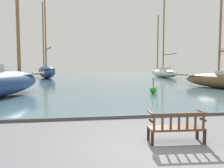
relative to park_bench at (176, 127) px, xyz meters
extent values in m
plane|color=slate|center=(-0.99, -0.55, -0.47)|extent=(160.00, 160.00, 0.00)
cube|color=#476670|center=(-0.99, 43.45, -0.43)|extent=(100.00, 80.00, 0.08)
cube|color=#4C4C50|center=(-0.99, 3.30, -0.41)|extent=(40.00, 0.30, 0.12)
cube|color=black|center=(-0.75, 0.31, -0.26)|extent=(0.07, 0.07, 0.42)
cube|color=black|center=(0.78, 0.21, -0.26)|extent=(0.07, 0.07, 0.42)
cube|color=black|center=(-0.78, -0.14, -0.26)|extent=(0.07, 0.07, 0.42)
cube|color=black|center=(0.75, -0.24, -0.26)|extent=(0.07, 0.07, 0.42)
cube|color=#4C331E|center=(0.00, 0.04, -0.05)|extent=(1.63, 0.62, 0.06)
cube|color=#4C331E|center=(-0.01, -0.18, 0.42)|extent=(1.60, 0.15, 0.06)
cube|color=#4C331E|center=(-0.73, -0.14, 0.19)|extent=(0.06, 0.04, 0.41)
cube|color=#4C331E|center=(-0.49, -0.15, 0.19)|extent=(0.06, 0.04, 0.41)
cube|color=#4C331E|center=(-0.25, -0.17, 0.19)|extent=(0.06, 0.04, 0.41)
cube|color=#4C331E|center=(-0.01, -0.18, 0.19)|extent=(0.06, 0.04, 0.41)
cube|color=#4C331E|center=(0.23, -0.20, 0.19)|extent=(0.06, 0.04, 0.41)
cube|color=#4C331E|center=(0.47, -0.21, 0.19)|extent=(0.06, 0.04, 0.41)
cube|color=#4C331E|center=(0.71, -0.23, 0.19)|extent=(0.06, 0.04, 0.41)
cube|color=black|center=(-0.77, -0.01, 0.22)|extent=(0.08, 0.30, 0.06)
cube|color=#4C331E|center=(-0.77, 0.08, 0.43)|extent=(0.09, 0.47, 0.04)
cube|color=black|center=(0.77, -0.10, 0.22)|extent=(0.08, 0.30, 0.06)
cube|color=#4C331E|center=(0.77, -0.01, 0.43)|extent=(0.09, 0.47, 0.04)
ellipsoid|color=brown|center=(11.33, 14.28, 0.36)|extent=(4.59, 9.59, 1.50)
cube|color=#997A5B|center=(11.33, 14.28, 0.77)|extent=(3.77, 8.36, 0.08)
cylinder|color=brown|center=(11.26, 14.50, 5.94)|extent=(0.22, 0.22, 10.26)
cylinder|color=brown|center=(9.82, 19.72, 0.79)|extent=(0.68, 1.91, 0.17)
ellipsoid|color=silver|center=(14.33, 36.98, 0.44)|extent=(2.97, 11.37, 1.67)
cube|color=white|center=(14.33, 36.98, 0.90)|extent=(2.26, 10.00, 0.08)
cube|color=beige|center=(14.35, 36.13, 1.32)|extent=(1.53, 2.10, 0.75)
cylinder|color=brown|center=(14.33, 37.26, 8.50)|extent=(0.27, 0.27, 15.10)
cylinder|color=brown|center=(14.40, 34.36, 4.20)|extent=(0.36, 5.81, 0.21)
cylinder|color=brown|center=(14.25, 40.37, 6.91)|extent=(0.27, 0.27, 11.93)
cylinder|color=brown|center=(-7.71, 13.13, 6.05)|extent=(0.28, 0.28, 9.79)
cylinder|color=brown|center=(-6.71, 16.11, 1.14)|extent=(0.90, 2.13, 0.22)
ellipsoid|color=navy|center=(-9.09, 37.63, 0.80)|extent=(5.87, 12.20, 2.37)
cube|color=#516B9E|center=(-9.09, 37.63, 1.45)|extent=(4.83, 10.64, 0.08)
cylinder|color=brown|center=(-9.17, 37.92, 9.43)|extent=(0.27, 0.27, 15.89)
cylinder|color=brown|center=(-8.34, 35.05, 5.01)|extent=(1.85, 5.80, 0.21)
cylinder|color=brown|center=(-10.07, 41.07, 8.19)|extent=(0.27, 0.27, 13.41)
sphere|color=green|center=(3.07, 10.90, -0.12)|extent=(0.54, 0.54, 0.54)
cylinder|color=#2D2D33|center=(3.07, 10.90, 0.50)|extent=(0.06, 0.06, 0.70)
camera|label=1|loc=(-2.78, -5.90, 1.74)|focal=35.00mm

